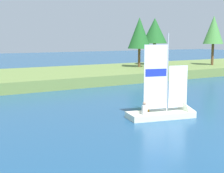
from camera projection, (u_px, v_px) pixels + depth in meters
name	position (u px, v px, depth m)	size (l,w,h in m)	color
shore_bank	(44.00, 77.00, 35.64)	(80.00, 13.30, 1.02)	olive
shoreline_tree_centre	(139.00, 33.00, 41.57)	(2.93, 2.93, 6.29)	brown
shoreline_tree_midright	(155.00, 31.00, 44.99)	(3.40, 3.40, 6.41)	brown
shoreline_tree_right	(214.00, 30.00, 44.64)	(2.70, 2.70, 6.71)	brown
sailboat	(173.00, 111.00, 19.65)	(4.64, 2.39, 5.43)	silver
channel_buoy	(178.00, 90.00, 27.93)	(0.55, 0.55, 0.55)	red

